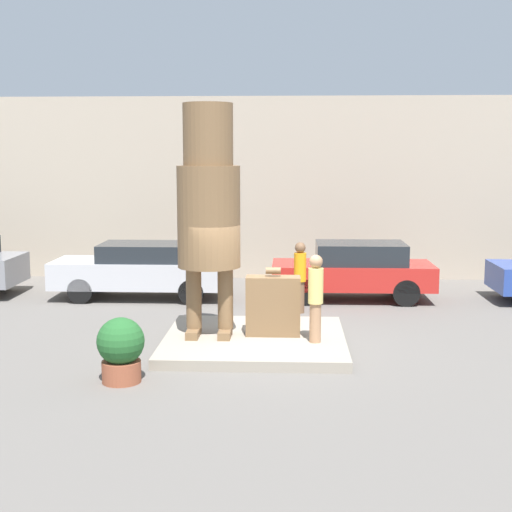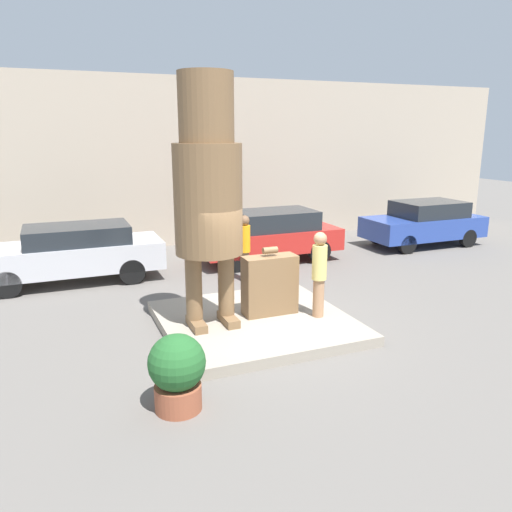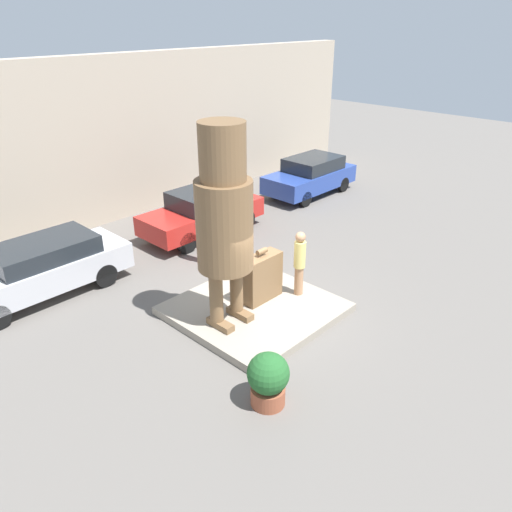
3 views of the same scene
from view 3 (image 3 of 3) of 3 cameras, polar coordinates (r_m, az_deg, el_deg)
The scene contains 11 objects.
ground_plane at distance 12.75m, azimuth -0.15°, elevation -6.45°, with size 60.00×60.00×0.00m, color #605B56.
pedestal at distance 12.69m, azimuth -0.15°, elevation -6.06°, with size 3.69×3.63×0.20m.
building_backdrop at distance 18.00m, azimuth -20.01°, elevation 11.60°, with size 28.00×0.60×5.66m.
statue_figure at distance 10.85m, azimuth -3.66°, elevation 4.95°, with size 1.27×1.27×4.70m.
giant_suitcase at distance 12.63m, azimuth 0.65°, elevation -2.44°, with size 1.11×0.45×1.41m.
tourist at distance 12.74m, azimuth 5.00°, elevation -0.55°, with size 0.30×0.30×1.75m.
parked_car_silver at distance 14.29m, azimuth -23.48°, elevation -1.26°, with size 4.73×1.71×1.51m.
parked_car_red at distance 17.02m, azimuth -6.04°, elevation 5.17°, with size 4.29×1.75×1.55m.
parked_car_blue at distance 21.01m, azimuth 6.25°, elevation 9.16°, with size 4.13×1.81×1.53m.
planter_pot at distance 9.74m, azimuth 1.40°, elevation -13.83°, with size 0.82×0.82×1.14m.
worker_hivis at distance 14.90m, azimuth -6.21°, elevation 2.63°, with size 0.30×0.30×1.76m.
Camera 3 is at (-7.76, -7.44, 6.84)m, focal length 35.00 mm.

